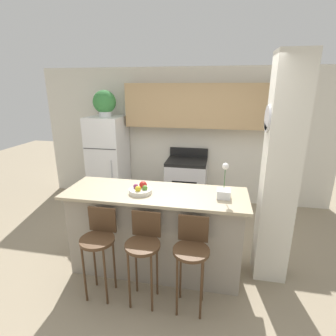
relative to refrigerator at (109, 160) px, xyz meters
name	(u,v)px	position (x,y,z in m)	size (l,w,h in m)	color
ground_plane	(156,267)	(1.39, -1.86, -0.84)	(14.00, 14.00, 0.00)	gray
wall_back	(190,124)	(1.53, 0.32, 0.70)	(5.60, 0.38, 2.55)	silver
pillar_right	(280,175)	(2.75, -1.69, 0.44)	(0.38, 0.32, 2.55)	silver
counter_bar	(156,231)	(1.39, -1.86, -0.31)	(2.11, 0.71, 1.04)	gray
refrigerator	(109,160)	(0.00, 0.00, 0.00)	(0.65, 0.71, 1.68)	white
stove_range	(186,183)	(1.52, 0.04, -0.38)	(0.73, 0.64, 1.07)	silver
bar_stool_left	(99,240)	(0.90, -2.37, -0.18)	(0.36, 0.36, 0.98)	#4C331E
bar_stool_mid	(144,245)	(1.39, -2.37, -0.18)	(0.36, 0.36, 0.98)	#4C331E
bar_stool_right	(192,251)	(1.88, -2.37, -0.18)	(0.36, 0.36, 0.98)	#4C331E
potted_plant_on_fridge	(105,103)	(0.00, 0.00, 1.08)	(0.42, 0.42, 0.47)	silver
orchid_vase	(224,190)	(2.16, -1.87, 0.29)	(0.14, 0.14, 0.40)	white
fruit_bowl	(141,190)	(1.23, -1.92, 0.24)	(0.26, 0.26, 0.12)	silver
trash_bin	(133,198)	(0.54, -0.25, -0.65)	(0.28, 0.28, 0.38)	#59595B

